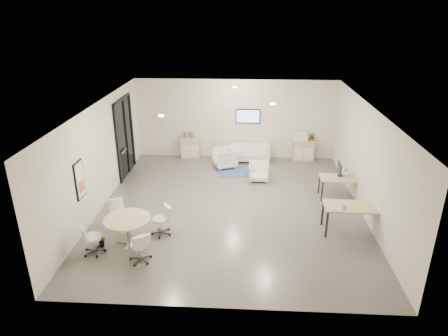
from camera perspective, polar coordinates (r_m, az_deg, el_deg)
name	(u,v)px	position (r m, az deg, el deg)	size (l,w,h in m)	color
room_shell	(231,160)	(11.88, 0.99, 1.22)	(9.60, 10.60, 4.80)	#5D5954
glass_door	(125,135)	(14.93, -13.99, 4.60)	(0.09, 1.90, 2.85)	black
artwork	(80,180)	(11.31, -19.92, -1.61)	(0.05, 0.54, 1.04)	black
wall_tv	(248,116)	(16.08, 3.45, 7.40)	(0.98, 0.06, 0.58)	black
ceiling_spots	(226,101)	(12.23, 0.26, 9.58)	(3.14, 4.14, 0.03)	#FFEAC6
sideboard_left	(191,148)	(16.44, -4.80, 2.90)	(0.77, 0.40, 0.87)	tan
sideboard_right	(303,150)	(16.45, 11.24, 2.50)	(0.85, 0.41, 0.85)	tan
books	(189,135)	(16.28, -5.00, 4.72)	(0.45, 0.14, 0.22)	red
printer	(301,136)	(16.25, 10.97, 4.48)	(0.53, 0.45, 0.36)	white
loveseat	(251,153)	(16.19, 3.83, 2.13)	(1.52, 0.79, 0.56)	silver
blue_rug	(240,172)	(15.14, 2.31, -0.52)	(1.62, 1.08, 0.01)	#2B4A83
armchair_left	(225,157)	(15.45, 0.10, 1.60)	(0.80, 0.75, 0.83)	silver
armchair_right	(259,171)	(14.33, 4.98, -0.41)	(0.70, 0.66, 0.72)	silver
desk_rear	(341,180)	(13.44, 16.36, -1.63)	(1.37, 0.73, 0.70)	tan
desk_front	(352,209)	(11.49, 17.82, -5.54)	(1.56, 0.82, 0.80)	tan
monitor	(340,169)	(13.45, 16.20, -0.17)	(0.20, 0.50, 0.44)	black
round_table	(127,221)	(10.75, -13.64, -7.40)	(1.22, 1.22, 0.74)	tan
meeting_chairs	(128,229)	(10.88, -13.52, -8.53)	(2.33, 2.33, 0.82)	white
plant_cabinet	(313,137)	(16.36, 12.54, 4.32)	(0.29, 0.33, 0.25)	#3F7F3F
plant_floor	(103,244)	(11.07, -16.95, -10.38)	(0.18, 0.33, 0.15)	#3F7F3F
cup	(344,207)	(11.19, 16.80, -5.36)	(0.12, 0.09, 0.12)	white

